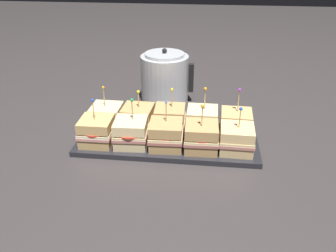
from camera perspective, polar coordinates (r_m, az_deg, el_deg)
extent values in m
plane|color=#383333|center=(1.22, 0.00, -2.66)|extent=(6.00, 6.00, 0.00)
cube|color=#232328|center=(1.22, 0.00, -2.45)|extent=(0.60, 0.26, 0.01)
cube|color=#232328|center=(1.21, 0.00, -2.08)|extent=(0.60, 0.26, 0.01)
cube|color=tan|center=(1.20, -11.23, -1.96)|extent=(0.10, 0.10, 0.03)
cube|color=tan|center=(1.19, -11.32, -1.07)|extent=(0.11, 0.11, 0.01)
cube|color=beige|center=(1.18, -11.36, -0.69)|extent=(0.11, 0.11, 0.01)
cylinder|color=red|center=(1.16, -11.64, -0.85)|extent=(0.07, 0.07, 0.00)
cube|color=tan|center=(1.17, -11.47, 0.35)|extent=(0.10, 0.10, 0.03)
cylinder|color=tan|center=(1.15, -11.86, 2.35)|extent=(0.00, 0.00, 0.08)
sphere|color=blue|center=(1.14, -12.04, 4.08)|extent=(0.01, 0.01, 0.01)
cube|color=beige|center=(1.17, -5.90, -2.23)|extent=(0.11, 0.11, 0.03)
cube|color=tan|center=(1.16, -5.95, -1.32)|extent=(0.11, 0.11, 0.01)
cube|color=beige|center=(1.16, -5.97, -0.94)|extent=(0.11, 0.11, 0.01)
cylinder|color=red|center=(1.14, -6.17, -1.10)|extent=(0.08, 0.08, 0.00)
cube|color=beige|center=(1.15, -6.03, 0.13)|extent=(0.11, 0.11, 0.03)
cylinder|color=tan|center=(1.13, -5.73, 2.39)|extent=(0.00, 0.01, 0.08)
sphere|color=green|center=(1.12, -5.82, 4.17)|extent=(0.01, 0.01, 0.01)
cube|color=tan|center=(1.15, -0.38, -2.60)|extent=(0.11, 0.11, 0.03)
cube|color=#B26B60|center=(1.14, -0.39, -1.68)|extent=(0.11, 0.11, 0.01)
cube|color=beige|center=(1.14, -0.39, -1.29)|extent=(0.11, 0.11, 0.01)
cylinder|color=red|center=(1.12, -0.50, -1.47)|extent=(0.07, 0.07, 0.00)
cube|color=tan|center=(1.13, -0.39, -0.21)|extent=(0.11, 0.11, 0.03)
cylinder|color=tan|center=(1.11, -0.25, 1.99)|extent=(0.00, 0.01, 0.08)
sphere|color=blue|center=(1.10, -0.25, 3.75)|extent=(0.01, 0.01, 0.01)
cube|color=tan|center=(1.15, 5.31, -2.95)|extent=(0.11, 0.11, 0.03)
cube|color=#B26B60|center=(1.13, 5.35, -2.02)|extent=(0.11, 0.11, 0.01)
cube|color=beige|center=(1.13, 5.37, -1.63)|extent=(0.11, 0.11, 0.01)
cylinder|color=red|center=(1.11, 5.36, -1.82)|extent=(0.07, 0.07, 0.00)
cube|color=tan|center=(1.12, 5.43, -0.55)|extent=(0.11, 0.11, 0.03)
cylinder|color=tan|center=(1.09, 5.49, 1.36)|extent=(0.00, 0.00, 0.08)
sphere|color=orange|center=(1.07, 5.58, 3.16)|extent=(0.01, 0.01, 0.01)
cube|color=#DBB77A|center=(1.15, 10.84, -3.14)|extent=(0.11, 0.11, 0.03)
cube|color=tan|center=(1.14, 10.93, -2.22)|extent=(0.11, 0.11, 0.01)
cube|color=beige|center=(1.14, 10.97, -1.84)|extent=(0.11, 0.11, 0.01)
cube|color=#E8C281|center=(1.13, 11.06, -0.94)|extent=(0.11, 0.11, 0.03)
cylinder|color=tan|center=(1.10, 11.43, 0.99)|extent=(0.00, 0.01, 0.08)
sphere|color=blue|center=(1.09, 11.61, 2.71)|extent=(0.01, 0.01, 0.01)
cube|color=beige|center=(1.29, -9.69, 0.48)|extent=(0.10, 0.10, 0.03)
cube|color=#B26B60|center=(1.28, -9.76, 1.33)|extent=(0.11, 0.11, 0.01)
cube|color=beige|center=(1.28, -9.79, 1.68)|extent=(0.11, 0.11, 0.01)
cube|color=beige|center=(1.27, -9.86, 2.51)|extent=(0.10, 0.10, 0.03)
cylinder|color=tan|center=(1.25, -10.21, 4.40)|extent=(0.00, 0.00, 0.08)
sphere|color=orange|center=(1.23, -10.37, 6.11)|extent=(0.01, 0.01, 0.01)
cube|color=tan|center=(1.27, -4.79, 0.31)|extent=(0.11, 0.11, 0.03)
cube|color=tan|center=(1.26, -4.83, 1.17)|extent=(0.11, 0.11, 0.01)
cube|color=beige|center=(1.26, -4.84, 1.53)|extent=(0.11, 0.11, 0.01)
cube|color=tan|center=(1.25, -4.88, 2.37)|extent=(0.11, 0.11, 0.03)
cylinder|color=tan|center=(1.23, -4.75, 4.06)|extent=(0.00, 0.01, 0.07)
sphere|color=yellow|center=(1.21, -4.81, 5.50)|extent=(0.01, 0.01, 0.01)
cube|color=tan|center=(1.25, 0.27, 0.00)|extent=(0.11, 0.11, 0.03)
cube|color=tan|center=(1.24, 0.28, 0.87)|extent=(0.11, 0.11, 0.01)
cube|color=beige|center=(1.24, 0.28, 1.23)|extent=(0.11, 0.11, 0.01)
cylinder|color=red|center=(1.22, 0.19, 1.11)|extent=(0.07, 0.07, 0.00)
cube|color=tan|center=(1.23, 0.28, 2.25)|extent=(0.11, 0.11, 0.03)
cylinder|color=tan|center=(1.21, 0.65, 4.25)|extent=(0.00, 0.01, 0.08)
sphere|color=yellow|center=(1.20, 0.66, 5.86)|extent=(0.01, 0.01, 0.01)
cube|color=beige|center=(1.25, 5.43, -0.27)|extent=(0.10, 0.10, 0.03)
cube|color=tan|center=(1.24, 5.47, 0.60)|extent=(0.11, 0.11, 0.01)
cube|color=beige|center=(1.23, 5.49, 0.96)|extent=(0.11, 0.11, 0.01)
cylinder|color=red|center=(1.21, 5.48, 0.84)|extent=(0.07, 0.07, 0.00)
cube|color=beige|center=(1.22, 5.54, 1.98)|extent=(0.10, 0.10, 0.03)
cylinder|color=tan|center=(1.21, 5.92, 4.17)|extent=(0.00, 0.01, 0.08)
sphere|color=orange|center=(1.19, 6.02, 5.96)|extent=(0.01, 0.01, 0.01)
cube|color=tan|center=(1.25, 10.73, -0.57)|extent=(0.11, 0.11, 0.03)
cube|color=#B26B60|center=(1.24, 10.82, 0.30)|extent=(0.11, 0.11, 0.01)
cube|color=beige|center=(1.24, 10.85, 0.66)|extent=(0.11, 0.11, 0.01)
cube|color=tan|center=(1.23, 10.93, 1.50)|extent=(0.11, 0.11, 0.03)
cylinder|color=tan|center=(1.21, 11.23, 3.83)|extent=(0.00, 0.01, 0.09)
sphere|color=purple|center=(1.20, 11.41, 5.69)|extent=(0.01, 0.01, 0.01)
cylinder|color=#B7BABF|center=(1.50, -0.54, 7.54)|extent=(0.20, 0.20, 0.20)
cylinder|color=#B7BABF|center=(1.47, -0.56, 11.39)|extent=(0.16, 0.16, 0.01)
sphere|color=black|center=(1.47, -0.56, 11.99)|extent=(0.02, 0.02, 0.02)
cube|color=black|center=(1.49, 3.73, 7.72)|extent=(0.02, 0.02, 0.12)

